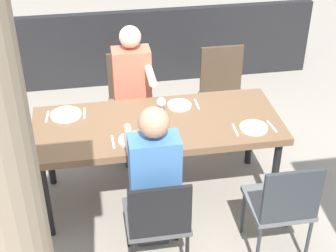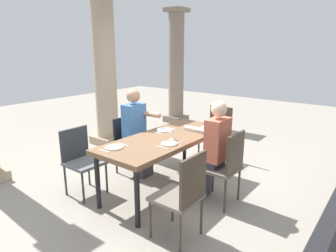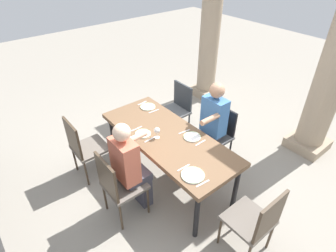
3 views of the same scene
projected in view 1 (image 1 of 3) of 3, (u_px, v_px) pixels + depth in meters
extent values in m
plane|color=gray|center=(158.00, 195.00, 4.50)|extent=(16.00, 16.00, 0.00)
cube|color=brown|center=(157.00, 126.00, 4.11)|extent=(1.99, 0.82, 0.06)
cylinder|color=black|center=(275.00, 176.00, 4.17)|extent=(0.06, 0.06, 0.70)
cylinder|color=black|center=(47.00, 201.00, 3.91)|extent=(0.06, 0.06, 0.70)
cylinder|color=black|center=(251.00, 132.00, 4.71)|extent=(0.06, 0.06, 0.70)
cylinder|color=black|center=(49.00, 151.00, 4.45)|extent=(0.06, 0.06, 0.70)
cube|color=#5B5E61|center=(278.00, 203.00, 3.75)|extent=(0.44, 0.44, 0.04)
cube|color=#2D3338|center=(292.00, 198.00, 3.46)|extent=(0.42, 0.03, 0.44)
cylinder|color=#2D3338|center=(289.00, 206.00, 4.06)|extent=(0.03, 0.03, 0.42)
cylinder|color=#2D3338|center=(243.00, 212.00, 4.01)|extent=(0.03, 0.03, 0.42)
cylinder|color=#2D3338|center=(308.00, 241.00, 3.74)|extent=(0.03, 0.03, 0.42)
cylinder|color=#2D3338|center=(258.00, 247.00, 3.69)|extent=(0.03, 0.03, 0.42)
cube|color=#6A6158|center=(225.00, 102.00, 4.99)|extent=(0.44, 0.44, 0.04)
cube|color=#473828|center=(221.00, 70.00, 5.02)|extent=(0.42, 0.03, 0.50)
cylinder|color=#473828|center=(210.00, 134.00, 4.93)|extent=(0.03, 0.03, 0.43)
cylinder|color=#473828|center=(248.00, 130.00, 4.98)|extent=(0.03, 0.03, 0.43)
cylinder|color=#473828|center=(201.00, 113.00, 5.24)|extent=(0.03, 0.03, 0.43)
cylinder|color=#473828|center=(237.00, 110.00, 5.30)|extent=(0.03, 0.03, 0.43)
cube|color=#4F4F50|center=(156.00, 216.00, 3.62)|extent=(0.44, 0.44, 0.04)
cube|color=black|center=(160.00, 213.00, 3.34)|extent=(0.42, 0.03, 0.42)
cylinder|color=black|center=(177.00, 219.00, 3.93)|extent=(0.03, 0.03, 0.43)
cylinder|color=black|center=(128.00, 225.00, 3.88)|extent=(0.03, 0.03, 0.43)
cube|color=#6A6158|center=(133.00, 108.00, 4.85)|extent=(0.44, 0.44, 0.04)
cube|color=#473828|center=(130.00, 76.00, 4.89)|extent=(0.42, 0.03, 0.49)
cylinder|color=#473828|center=(116.00, 142.00, 4.80)|extent=(0.03, 0.03, 0.44)
cylinder|color=#473828|center=(156.00, 138.00, 4.85)|extent=(0.03, 0.03, 0.44)
cylinder|color=#473828|center=(113.00, 121.00, 5.11)|extent=(0.03, 0.03, 0.44)
cylinder|color=#473828|center=(150.00, 117.00, 5.17)|extent=(0.03, 0.03, 0.44)
cylinder|color=#473828|center=(20.00, 205.00, 4.06)|extent=(0.03, 0.03, 0.43)
cylinder|color=#473828|center=(23.00, 176.00, 4.38)|extent=(0.03, 0.03, 0.43)
cube|color=#3F3F4C|center=(137.00, 142.00, 4.78)|extent=(0.24, 0.14, 0.46)
cube|color=#3F3F4C|center=(134.00, 112.00, 4.70)|extent=(0.28, 0.32, 0.10)
cube|color=#CC664C|center=(132.00, 76.00, 4.62)|extent=(0.34, 0.20, 0.53)
sphere|color=beige|center=(130.00, 37.00, 4.41)|extent=(0.19, 0.19, 0.19)
cylinder|color=beige|center=(151.00, 75.00, 4.38)|extent=(0.07, 0.30, 0.07)
cube|color=#3F3F4C|center=(152.00, 217.00, 3.93)|extent=(0.24, 0.14, 0.46)
cube|color=#3F3F4C|center=(153.00, 197.00, 3.70)|extent=(0.28, 0.32, 0.10)
cube|color=#3F72B2|center=(155.00, 171.00, 3.44)|extent=(0.34, 0.20, 0.54)
sphere|color=tan|center=(154.00, 122.00, 3.22)|extent=(0.20, 0.20, 0.20)
cylinder|color=tan|center=(130.00, 139.00, 3.55)|extent=(0.07, 0.30, 0.07)
cube|color=black|center=(130.00, 48.00, 6.03)|extent=(4.39, 0.10, 0.90)
cylinder|color=white|center=(254.00, 128.00, 4.01)|extent=(0.23, 0.23, 0.01)
torus|color=#A4C786|center=(254.00, 127.00, 4.01)|extent=(0.23, 0.23, 0.01)
cube|color=silver|center=(272.00, 126.00, 4.04)|extent=(0.03, 0.17, 0.01)
cube|color=silver|center=(235.00, 130.00, 3.99)|extent=(0.02, 0.17, 0.01)
cylinder|color=white|center=(179.00, 105.00, 4.30)|extent=(0.20, 0.20, 0.01)
torus|color=#A9CD91|center=(179.00, 105.00, 4.30)|extent=(0.21, 0.21, 0.01)
cylinder|color=white|center=(161.00, 113.00, 4.20)|extent=(0.06, 0.06, 0.00)
cylinder|color=white|center=(161.00, 110.00, 4.18)|extent=(0.01, 0.01, 0.07)
sphere|color=white|center=(161.00, 102.00, 4.14)|extent=(0.08, 0.08, 0.08)
cube|color=silver|center=(197.00, 104.00, 4.33)|extent=(0.02, 0.17, 0.01)
cube|color=silver|center=(162.00, 107.00, 4.29)|extent=(0.02, 0.17, 0.01)
cylinder|color=white|center=(133.00, 140.00, 3.87)|extent=(0.22, 0.22, 0.01)
torus|color=#A9CD91|center=(133.00, 139.00, 3.87)|extent=(0.22, 0.22, 0.01)
cube|color=silver|center=(152.00, 138.00, 3.89)|extent=(0.04, 0.17, 0.01)
cube|color=silver|center=(113.00, 142.00, 3.85)|extent=(0.02, 0.17, 0.01)
cylinder|color=white|center=(66.00, 115.00, 4.18)|extent=(0.26, 0.26, 0.01)
torus|color=#A9CD91|center=(66.00, 114.00, 4.17)|extent=(0.26, 0.26, 0.01)
cube|color=silver|center=(84.00, 113.00, 4.20)|extent=(0.02, 0.17, 0.01)
cube|color=silver|center=(47.00, 117.00, 4.16)|extent=(0.03, 0.17, 0.01)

